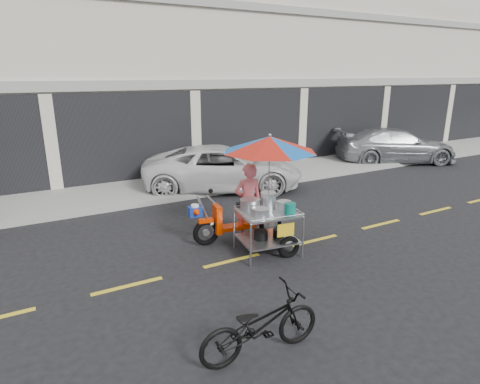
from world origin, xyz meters
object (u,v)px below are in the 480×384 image
white_pickup (223,168)px  near_bicycle (261,325)px  silver_pickup (395,146)px  food_vendor_rig (260,177)px

white_pickup → near_bicycle: bearing=-178.4°
silver_pickup → near_bicycle: size_ratio=2.81×
food_vendor_rig → silver_pickup: bearing=33.8°
white_pickup → food_vendor_rig: (-1.27, -4.23, 0.83)m
white_pickup → near_bicycle: 7.70m
near_bicycle → food_vendor_rig: food_vendor_rig is taller
silver_pickup → white_pickup: bearing=115.6°
near_bicycle → food_vendor_rig: size_ratio=0.70×
near_bicycle → food_vendor_rig: bearing=-28.8°
food_vendor_rig → near_bicycle: bearing=-113.3°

